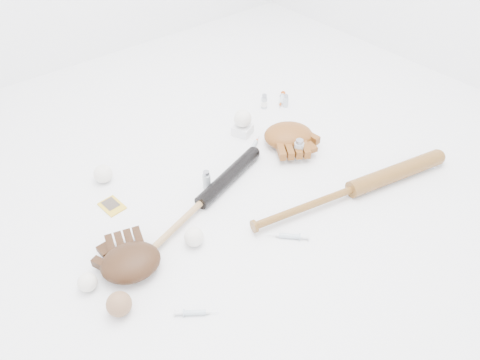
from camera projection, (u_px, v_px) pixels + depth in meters
bat_dark at (202, 202)px, 1.81m from camera, size 0.78×0.29×0.06m
bat_wood at (353, 189)px, 1.86m from camera, size 0.95×0.27×0.07m
glove_dark at (131, 262)px, 1.57m from camera, size 0.30×0.30×0.09m
glove_tan at (288, 135)px, 2.12m from camera, size 0.37×0.37×0.10m
trading_card at (112, 206)px, 1.84m from camera, size 0.08×0.11×0.01m
pedestal at (243, 130)px, 2.19m from camera, size 0.11×0.11×0.04m
baseball_on_pedestal at (243, 118)px, 2.15m from camera, size 0.08×0.08×0.08m
baseball_left at (87, 282)px, 1.53m from camera, size 0.06×0.06×0.06m
baseball_upper at (103, 174)px, 1.93m from camera, size 0.08×0.08×0.08m
baseball_mid at (194, 237)px, 1.67m from camera, size 0.07×0.07×0.07m
baseball_aged at (119, 304)px, 1.45m from camera, size 0.08×0.08×0.08m
syringe_0 at (195, 313)px, 1.47m from camera, size 0.14×0.11×0.02m
syringe_1 at (289, 236)px, 1.71m from camera, size 0.14×0.14×0.02m
syringe_2 at (253, 146)px, 2.12m from camera, size 0.16×0.11×0.02m
syringe_3 at (426, 167)px, 2.01m from camera, size 0.12×0.10×0.02m
syringe_4 at (282, 100)px, 2.42m from camera, size 0.15×0.13×0.02m
vial_0 at (264, 101)px, 2.35m from camera, size 0.03×0.03×0.08m
vial_1 at (286, 101)px, 2.37m from camera, size 0.03×0.03×0.07m
vial_2 at (207, 180)px, 1.90m from camera, size 0.03×0.03×0.08m
vial_3 at (299, 149)px, 2.04m from camera, size 0.04×0.04×0.10m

